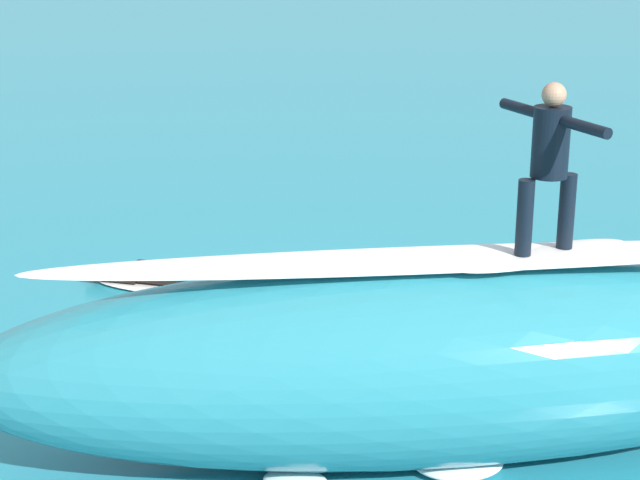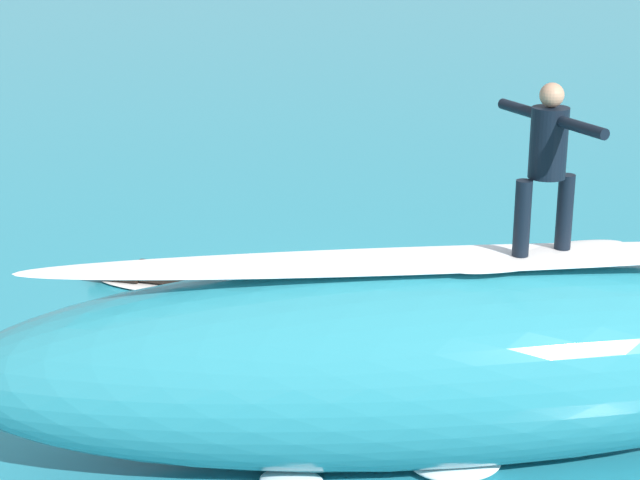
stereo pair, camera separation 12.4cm
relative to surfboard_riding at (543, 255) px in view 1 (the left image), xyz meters
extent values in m
plane|color=teal|center=(1.18, -3.01, -1.92)|extent=(120.00, 120.00, 0.00)
ellipsoid|color=teal|center=(0.99, -0.16, -0.98)|extent=(8.67, 3.38, 1.88)
ellipsoid|color=white|center=(0.99, -0.16, 0.00)|extent=(7.21, 1.87, 0.08)
ellipsoid|color=silver|center=(0.00, 0.00, 0.00)|extent=(1.91, 0.83, 0.08)
cylinder|color=black|center=(0.22, 0.04, 0.38)|extent=(0.15, 0.15, 0.68)
cylinder|color=black|center=(-0.22, -0.04, 0.38)|extent=(0.15, 0.15, 0.68)
cylinder|color=black|center=(0.00, 0.00, 1.03)|extent=(0.38, 0.38, 0.62)
sphere|color=tan|center=(0.00, 0.00, 1.44)|extent=(0.21, 0.21, 0.21)
cylinder|color=black|center=(-0.08, 0.43, 1.24)|extent=(0.19, 0.56, 0.10)
cylinder|color=black|center=(0.08, -0.43, 1.24)|extent=(0.19, 0.56, 0.10)
ellipsoid|color=silver|center=(2.69, -5.11, -1.89)|extent=(2.02, 1.58, 0.07)
cylinder|color=black|center=(2.69, -5.11, -1.70)|extent=(0.90, 0.74, 0.31)
sphere|color=tan|center=(2.24, -4.81, -1.64)|extent=(0.22, 0.22, 0.22)
cylinder|color=black|center=(3.40, -5.47, -1.78)|extent=(0.68, 0.51, 0.14)
cylinder|color=black|center=(3.30, -5.62, -1.78)|extent=(0.68, 0.51, 0.14)
ellipsoid|color=white|center=(0.81, 0.17, -1.85)|extent=(0.90, 0.76, 0.14)
camera|label=1|loc=(4.37, 8.16, 3.10)|focal=60.40mm
camera|label=2|loc=(4.25, 8.20, 3.10)|focal=60.40mm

